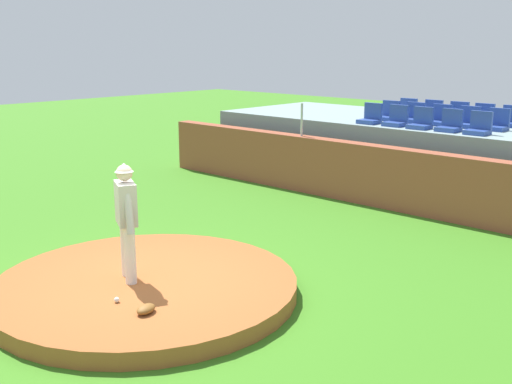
# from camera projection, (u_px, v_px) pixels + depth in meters

# --- Properties ---
(ground_plane) EXTENTS (60.00, 60.00, 0.00)m
(ground_plane) POSITION_uv_depth(u_px,v_px,m) (146.00, 295.00, 9.13)
(ground_plane) COLOR #3B7C1E
(pitchers_mound) EXTENTS (4.44, 4.44, 0.24)m
(pitchers_mound) POSITION_uv_depth(u_px,v_px,m) (146.00, 287.00, 9.10)
(pitchers_mound) COLOR #A0582A
(pitchers_mound) RESTS_ON ground_plane
(pitcher) EXTENTS (0.73, 0.45, 1.74)m
(pitcher) POSITION_uv_depth(u_px,v_px,m) (126.00, 213.00, 8.85)
(pitcher) COLOR silver
(pitcher) RESTS_ON pitchers_mound
(baseball) EXTENTS (0.07, 0.07, 0.07)m
(baseball) POSITION_uv_depth(u_px,v_px,m) (117.00, 300.00, 8.25)
(baseball) COLOR white
(baseball) RESTS_ON pitchers_mound
(fielding_glove) EXTENTS (0.28, 0.35, 0.11)m
(fielding_glove) POSITION_uv_depth(u_px,v_px,m) (146.00, 309.00, 7.92)
(fielding_glove) COLOR brown
(fielding_glove) RESTS_ON pitchers_mound
(brick_barrier) EXTENTS (14.10, 0.40, 1.38)m
(brick_barrier) POSITION_uv_depth(u_px,v_px,m) (391.00, 178.00, 13.80)
(brick_barrier) COLOR #984C33
(brick_barrier) RESTS_ON ground_plane
(fence_post_left) EXTENTS (0.06, 0.06, 0.81)m
(fence_post_left) POSITION_uv_depth(u_px,v_px,m) (302.00, 120.00, 15.25)
(fence_post_left) COLOR silver
(fence_post_left) RESTS_ON brick_barrier
(bleacher_platform) EXTENTS (12.48, 4.02, 1.67)m
(bleacher_platform) POSITION_uv_depth(u_px,v_px,m) (448.00, 156.00, 15.71)
(bleacher_platform) COLOR gray
(bleacher_platform) RESTS_ON ground_plane
(stadium_chair_0) EXTENTS (0.48, 0.44, 0.50)m
(stadium_chair_0) POSITION_uv_depth(u_px,v_px,m) (371.00, 117.00, 15.34)
(stadium_chair_0) COLOR #2B4797
(stadium_chair_0) RESTS_ON bleacher_platform
(stadium_chair_1) EXTENTS (0.48, 0.44, 0.50)m
(stadium_chair_1) POSITION_uv_depth(u_px,v_px,m) (396.00, 119.00, 14.88)
(stadium_chair_1) COLOR #2B4797
(stadium_chair_1) RESTS_ON bleacher_platform
(stadium_chair_2) EXTENTS (0.48, 0.44, 0.50)m
(stadium_chair_2) POSITION_uv_depth(u_px,v_px,m) (421.00, 122.00, 14.41)
(stadium_chair_2) COLOR #2B4797
(stadium_chair_2) RESTS_ON bleacher_platform
(stadium_chair_3) EXTENTS (0.48, 0.44, 0.50)m
(stadium_chair_3) POSITION_uv_depth(u_px,v_px,m) (450.00, 124.00, 13.98)
(stadium_chair_3) COLOR #2B4797
(stadium_chair_3) RESTS_ON bleacher_platform
(stadium_chair_4) EXTENTS (0.48, 0.44, 0.50)m
(stadium_chair_4) POSITION_uv_depth(u_px,v_px,m) (479.00, 127.00, 13.50)
(stadium_chair_4) COLOR #2B4797
(stadium_chair_4) RESTS_ON bleacher_platform
(stadium_chair_5) EXTENTS (0.48, 0.44, 0.50)m
(stadium_chair_5) POSITION_uv_depth(u_px,v_px,m) (389.00, 114.00, 15.98)
(stadium_chair_5) COLOR #2B4797
(stadium_chair_5) RESTS_ON bleacher_platform
(stadium_chair_6) EXTENTS (0.48, 0.44, 0.50)m
(stadium_chair_6) POSITION_uv_depth(u_px,v_px,m) (414.00, 116.00, 15.54)
(stadium_chair_6) COLOR #2B4797
(stadium_chair_6) RESTS_ON bleacher_platform
(stadium_chair_7) EXTENTS (0.48, 0.44, 0.50)m
(stadium_chair_7) POSITION_uv_depth(u_px,v_px,m) (440.00, 119.00, 15.04)
(stadium_chair_7) COLOR #2B4797
(stadium_chair_7) RESTS_ON bleacher_platform
(stadium_chair_8) EXTENTS (0.48, 0.44, 0.50)m
(stadium_chair_8) POSITION_uv_depth(u_px,v_px,m) (468.00, 121.00, 14.59)
(stadium_chair_8) COLOR #2B4797
(stadium_chair_8) RESTS_ON bleacher_platform
(stadium_chair_9) EXTENTS (0.48, 0.44, 0.50)m
(stadium_chair_9) POSITION_uv_depth(u_px,v_px,m) (497.00, 123.00, 14.13)
(stadium_chair_9) COLOR #2B4797
(stadium_chair_9) RESTS_ON bleacher_platform
(stadium_chair_10) EXTENTS (0.48, 0.44, 0.50)m
(stadium_chair_10) POSITION_uv_depth(u_px,v_px,m) (406.00, 111.00, 16.64)
(stadium_chair_10) COLOR #2B4797
(stadium_chair_10) RESTS_ON bleacher_platform
(stadium_chair_11) EXTENTS (0.48, 0.44, 0.50)m
(stadium_chair_11) POSITION_uv_depth(u_px,v_px,m) (432.00, 113.00, 16.18)
(stadium_chair_11) COLOR #2B4797
(stadium_chair_11) RESTS_ON bleacher_platform
(stadium_chair_12) EXTENTS (0.48, 0.44, 0.50)m
(stadium_chair_12) POSITION_uv_depth(u_px,v_px,m) (457.00, 115.00, 15.70)
(stadium_chair_12) COLOR #2B4797
(stadium_chair_12) RESTS_ON bleacher_platform
(stadium_chair_13) EXTENTS (0.48, 0.44, 0.50)m
(stadium_chair_13) POSITION_uv_depth(u_px,v_px,m) (482.00, 118.00, 15.23)
(stadium_chair_13) COLOR #2B4797
(stadium_chair_13) RESTS_ON bleacher_platform
(stadium_chair_14) EXTENTS (0.48, 0.44, 0.50)m
(stadium_chair_14) POSITION_uv_depth(u_px,v_px,m) (511.00, 120.00, 14.77)
(stadium_chair_14) COLOR #2B4797
(stadium_chair_14) RESTS_ON bleacher_platform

